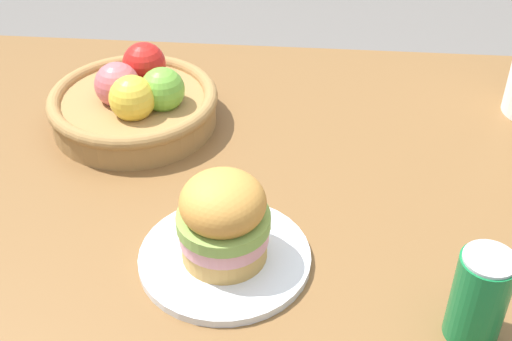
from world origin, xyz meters
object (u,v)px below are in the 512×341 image
object	(u,v)px
plate	(225,258)
fruit_basket	(135,101)
soda_can	(479,297)
sandwich	(223,219)

from	to	relation	value
plate	fruit_basket	bearing A→B (deg)	120.83
soda_can	fruit_basket	size ratio (longest dim) A/B	0.43
soda_can	fruit_basket	bearing A→B (deg)	140.23
sandwich	soda_can	size ratio (longest dim) A/B	1.03
fruit_basket	soda_can	bearing A→B (deg)	-39.77
sandwich	fruit_basket	bearing A→B (deg)	120.83
sandwich	fruit_basket	world-z (taller)	sandwich
plate	fruit_basket	xyz separation A→B (m)	(-0.19, 0.32, 0.04)
sandwich	soda_can	bearing A→B (deg)	-17.16
sandwich	plate	bearing A→B (deg)	0.00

